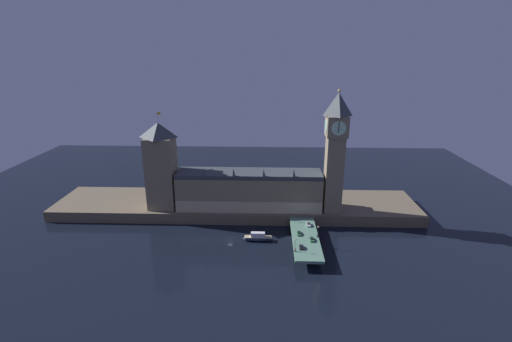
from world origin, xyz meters
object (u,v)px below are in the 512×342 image
(car_northbound_trail, at_px, (301,247))
(street_lamp_mid, at_px, (318,230))
(boat_upstream, at_px, (258,238))
(car_southbound_trail, at_px, (309,225))
(pedestrian_near_rail, at_px, (296,249))
(car_southbound_lead, at_px, (312,239))
(clock_tower, at_px, (335,149))
(pedestrian_mid_walk, at_px, (317,236))
(car_northbound_lead, at_px, (299,233))
(victoria_tower, at_px, (161,166))
(street_lamp_near, at_px, (295,244))

(car_northbound_trail, bearing_deg, street_lamp_mid, 51.68)
(car_northbound_trail, bearing_deg, boat_upstream, 141.27)
(car_southbound_trail, height_order, pedestrian_near_rail, pedestrian_near_rail)
(car_northbound_trail, xyz_separation_m, car_southbound_lead, (5.87, 7.91, -0.06))
(pedestrian_near_rail, xyz_separation_m, street_lamp_mid, (12.15, 14.46, 2.82))
(clock_tower, distance_m, car_southbound_lead, 53.08)
(pedestrian_near_rail, distance_m, pedestrian_mid_walk, 18.35)
(clock_tower, xyz_separation_m, pedestrian_near_rail, (-23.75, -45.79, -36.60))
(car_northbound_lead, height_order, pedestrian_near_rail, pedestrian_near_rail)
(car_northbound_trail, distance_m, pedestrian_near_rail, 4.07)
(pedestrian_mid_walk, height_order, boat_upstream, pedestrian_mid_walk)
(clock_tower, distance_m, victoria_tower, 99.71)
(car_southbound_trail, bearing_deg, car_northbound_trail, -103.65)
(victoria_tower, relative_size, street_lamp_mid, 9.35)
(pedestrian_mid_walk, bearing_deg, clock_tower, 69.26)
(victoria_tower, distance_m, car_northbound_lead, 88.26)
(car_northbound_lead, bearing_deg, street_lamp_mid, -15.07)
(car_northbound_lead, distance_m, car_southbound_trail, 11.65)
(car_northbound_lead, relative_size, boat_upstream, 0.29)
(victoria_tower, xyz_separation_m, street_lamp_mid, (87.42, -34.35, -22.48))
(victoria_tower, bearing_deg, car_northbound_lead, -22.17)
(street_lamp_near, distance_m, boat_upstream, 28.06)
(street_lamp_mid, distance_m, boat_upstream, 31.81)
(car_northbound_lead, height_order, car_southbound_lead, car_southbound_lead)
(car_southbound_trail, relative_size, pedestrian_near_rail, 2.41)
(car_northbound_trail, relative_size, street_lamp_mid, 0.64)
(car_southbound_lead, bearing_deg, car_northbound_lead, 133.36)
(street_lamp_near, bearing_deg, car_southbound_trail, 71.33)
(street_lamp_near, distance_m, street_lamp_mid, 19.35)
(car_northbound_lead, distance_m, street_lamp_near, 17.88)
(car_southbound_lead, xyz_separation_m, pedestrian_near_rail, (-8.81, -10.72, 0.33))
(clock_tower, xyz_separation_m, car_northbound_lead, (-20.81, -28.85, -36.96))
(clock_tower, bearing_deg, victoria_tower, 178.26)
(clock_tower, height_order, car_northbound_lead, clock_tower)
(victoria_tower, bearing_deg, street_lamp_near, -33.24)
(clock_tower, xyz_separation_m, car_northbound_trail, (-20.81, -42.99, -36.87))
(victoria_tower, xyz_separation_m, car_southbound_trail, (84.08, -21.81, -25.57))
(car_southbound_trail, distance_m, street_lamp_near, 28.99)
(car_northbound_trail, distance_m, car_southbound_trail, 24.89)
(car_southbound_lead, height_order, street_lamp_near, street_lamp_near)
(car_northbound_trail, bearing_deg, car_northbound_lead, 90.00)
(victoria_tower, relative_size, car_southbound_lead, 12.10)
(pedestrian_near_rail, relative_size, boat_upstream, 0.11)
(clock_tower, xyz_separation_m, street_lamp_mid, (-11.60, -31.33, -33.79))
(car_northbound_trail, distance_m, car_southbound_lead, 9.85)
(car_northbound_lead, relative_size, pedestrian_near_rail, 2.61)
(car_northbound_trail, relative_size, car_southbound_trail, 0.88)
(victoria_tower, distance_m, car_southbound_lead, 95.80)
(car_northbound_trail, bearing_deg, pedestrian_mid_walk, 52.02)
(pedestrian_near_rail, relative_size, street_lamp_near, 0.27)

